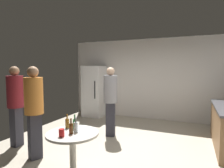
{
  "coord_description": "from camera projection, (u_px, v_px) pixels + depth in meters",
  "views": [
    {
      "loc": [
        1.53,
        -3.82,
        1.71
      ],
      "look_at": [
        -0.22,
        0.27,
        1.35
      ],
      "focal_mm": 30.72,
      "sensor_mm": 36.0,
      "label": 1
    }
  ],
  "objects": [
    {
      "name": "person_in_gray_shirt",
      "position": [
        111.0,
        96.0,
        4.79
      ],
      "size": [
        0.41,
        0.41,
        1.74
      ],
      "rotation": [
        0.0,
        0.0,
        -1.33
      ],
      "color": "#2D2D38",
      "rests_on": "ground_plane"
    },
    {
      "name": "plastic_cup_red",
      "position": [
        62.0,
        133.0,
        2.74
      ],
      "size": [
        0.08,
        0.08,
        0.11
      ],
      "primitive_type": "cylinder",
      "color": "red",
      "rests_on": "foreground_table"
    },
    {
      "name": "beer_bottle_amber",
      "position": [
        67.0,
        123.0,
        3.13
      ],
      "size": [
        0.06,
        0.06,
        0.23
      ],
      "color": "#8C5919",
      "rests_on": "foreground_table"
    },
    {
      "name": "refrigerator",
      "position": [
        94.0,
        91.0,
        6.87
      ],
      "size": [
        0.7,
        0.68,
        1.8
      ],
      "color": "white",
      "rests_on": "ground_plane"
    },
    {
      "name": "foreground_table",
      "position": [
        73.0,
        139.0,
        2.93
      ],
      "size": [
        0.8,
        0.8,
        0.73
      ],
      "color": "beige",
      "rests_on": "ground_plane"
    },
    {
      "name": "ground_plane",
      "position": [
        116.0,
        148.0,
        4.24
      ],
      "size": [
        5.2,
        5.2,
        0.1
      ],
      "primitive_type": "cube",
      "color": "#B2A893"
    },
    {
      "name": "person_in_maroon_shirt",
      "position": [
        15.0,
        100.0,
        4.16
      ],
      "size": [
        0.35,
        0.35,
        1.76
      ],
      "rotation": [
        0.0,
        0.0,
        0.04
      ],
      "color": "#2D2D38",
      "rests_on": "ground_plane"
    },
    {
      "name": "beer_bottle_brown",
      "position": [
        71.0,
        128.0,
        2.86
      ],
      "size": [
        0.06,
        0.06,
        0.23
      ],
      "color": "#593314",
      "rests_on": "foreground_table"
    },
    {
      "name": "person_in_orange_shirt",
      "position": [
        34.0,
        105.0,
        3.57
      ],
      "size": [
        0.45,
        0.45,
        1.75
      ],
      "rotation": [
        0.0,
        0.0,
        -0.43
      ],
      "color": "#2D2D38",
      "rests_on": "ground_plane"
    },
    {
      "name": "wall_back",
      "position": [
        145.0,
        79.0,
        6.54
      ],
      "size": [
        5.32,
        0.06,
        2.7
      ],
      "primitive_type": "cube",
      "color": "silver",
      "rests_on": "ground_plane"
    },
    {
      "name": "beer_bottle_green",
      "position": [
        75.0,
        123.0,
        3.11
      ],
      "size": [
        0.06,
        0.06,
        0.23
      ],
      "color": "#26662D",
      "rests_on": "foreground_table"
    },
    {
      "name": "beer_bottle_clear",
      "position": [
        76.0,
        127.0,
        2.94
      ],
      "size": [
        0.06,
        0.06,
        0.23
      ],
      "color": "silver",
      "rests_on": "foreground_table"
    }
  ]
}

